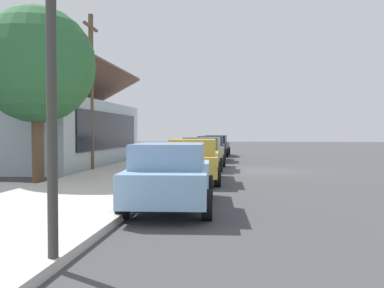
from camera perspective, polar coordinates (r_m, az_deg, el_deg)
The scene contains 12 objects.
ground_plane at distance 20.91m, azimuth 9.22°, elevation -3.50°, with size 120.00×120.00×0.00m, color #424244.
sidewalk_curb at distance 21.35m, azimuth -5.99°, elevation -3.17°, with size 60.00×4.20×0.16m, color beige.
car_skyblue at distance 10.50m, azimuth -2.78°, elevation -4.10°, with size 4.72×2.21×1.59m.
car_mustard at distance 16.04m, azimuth 0.29°, elevation -2.12°, with size 4.75×2.13×1.59m.
car_olive at distance 21.43m, azimuth 1.45°, elevation -1.17°, with size 4.58×2.14×1.59m.
car_navy at distance 27.47m, azimuth 2.48°, elevation -0.55°, with size 4.74×2.01×1.59m.
car_charcoal at distance 33.04m, azimuth 3.22°, elevation -0.19°, with size 4.62×2.06×1.59m.
storefront_building at distance 25.72m, azimuth -18.83°, elevation 1.61°, with size 13.45×7.92×5.64m.
shade_tree at distance 17.04m, azimuth -19.74°, elevation 9.72°, with size 4.25×4.25×6.44m.
traffic_light_main at distance 5.96m, azimuth -8.36°, elevation 17.44°, with size 0.37×2.79×5.20m.
utility_pole_wooden at distance 21.56m, azimuth -13.15°, elevation 7.09°, with size 1.80×0.24×7.50m.
fire_hydrant_red at distance 17.65m, azimuth -3.93°, elevation -2.81°, with size 0.22×0.22×0.71m.
Camera 1 is at (-20.80, 1.11, 1.87)m, focal length 40.49 mm.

